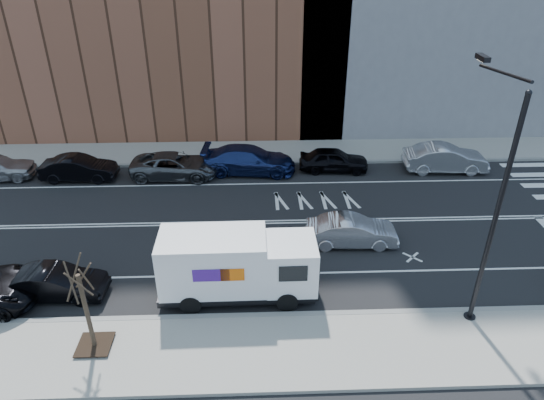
{
  "coord_description": "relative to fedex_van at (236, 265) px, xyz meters",
  "views": [
    {
      "loc": [
        -1.12,
        -21.17,
        13.2
      ],
      "look_at": [
        -0.36,
        -0.17,
        1.4
      ],
      "focal_mm": 32.0,
      "sensor_mm": 36.0,
      "label": 1
    }
  ],
  "objects": [
    {
      "name": "ground",
      "position": [
        1.97,
        5.6,
        -1.51
      ],
      "size": [
        120.0,
        120.0,
        0.0
      ],
      "primitive_type": "plane",
      "color": "black",
      "rests_on": "ground"
    },
    {
      "name": "sidewalk_near",
      "position": [
        1.97,
        -3.2,
        -1.44
      ],
      "size": [
        44.0,
        3.6,
        0.15
      ],
      "primitive_type": "cube",
      "color": "gray",
      "rests_on": "ground"
    },
    {
      "name": "sidewalk_far",
      "position": [
        1.97,
        14.4,
        -1.44
      ],
      "size": [
        44.0,
        3.6,
        0.15
      ],
      "primitive_type": "cube",
      "color": "gray",
      "rests_on": "ground"
    },
    {
      "name": "curb_near",
      "position": [
        1.97,
        -1.4,
        -1.43
      ],
      "size": [
        44.0,
        0.25,
        0.17
      ],
      "primitive_type": "cube",
      "color": "gray",
      "rests_on": "ground"
    },
    {
      "name": "curb_far",
      "position": [
        1.97,
        12.6,
        -1.43
      ],
      "size": [
        44.0,
        0.25,
        0.17
      ],
      "primitive_type": "cube",
      "color": "gray",
      "rests_on": "ground"
    },
    {
      "name": "road_markings",
      "position": [
        1.97,
        5.6,
        -1.51
      ],
      "size": [
        40.0,
        8.6,
        0.01
      ],
      "primitive_type": null,
      "color": "white",
      "rests_on": "ground"
    },
    {
      "name": "streetlight",
      "position": [
        8.97,
        -1.31,
        3.57
      ],
      "size": [
        0.44,
        4.02,
        9.34
      ],
      "color": "black",
      "rests_on": "ground"
    },
    {
      "name": "street_tree",
      "position": [
        -5.03,
        -2.8,
        -0.06
      ],
      "size": [
        1.2,
        1.2,
        3.75
      ],
      "color": "black",
      "rests_on": "ground"
    },
    {
      "name": "fedex_van",
      "position": [
        0.0,
        0.0,
        0.0
      ],
      "size": [
        6.34,
        2.31,
        2.88
      ],
      "rotation": [
        0.0,
        0.0,
        0.01
      ],
      "color": "black",
      "rests_on": "ground"
    },
    {
      "name": "far_parked_b",
      "position": [
        -9.72,
        10.92,
        -0.79
      ],
      "size": [
        4.44,
        1.63,
        1.45
      ],
      "primitive_type": "imported",
      "rotation": [
        0.0,
        0.0,
        1.55
      ],
      "color": "black",
      "rests_on": "ground"
    },
    {
      "name": "far_parked_c",
      "position": [
        -4.05,
        11.08,
        -0.79
      ],
      "size": [
        5.33,
        2.64,
        1.45
      ],
      "primitive_type": "imported",
      "rotation": [
        0.0,
        0.0,
        1.53
      ],
      "color": "#4B4E53",
      "rests_on": "ground"
    },
    {
      "name": "far_parked_d",
      "position": [
        0.42,
        11.56,
        -0.69
      ],
      "size": [
        5.85,
        2.8,
        1.64
      ],
      "primitive_type": "imported",
      "rotation": [
        0.0,
        0.0,
        1.48
      ],
      "color": "navy",
      "rests_on": "ground"
    },
    {
      "name": "far_parked_e",
      "position": [
        5.66,
        11.59,
        -0.79
      ],
      "size": [
        4.35,
        2.01,
        1.44
      ],
      "primitive_type": "imported",
      "rotation": [
        0.0,
        0.0,
        1.5
      ],
      "color": "black",
      "rests_on": "ground"
    },
    {
      "name": "far_parked_f",
      "position": [
        12.53,
        11.31,
        -0.69
      ],
      "size": [
        5.1,
        1.96,
        1.66
      ],
      "primitive_type": "imported",
      "rotation": [
        0.0,
        0.0,
        1.53
      ],
      "color": "#B8B9BD",
      "rests_on": "ground"
    },
    {
      "name": "driving_sedan",
      "position": [
        5.32,
        3.52,
        -0.81
      ],
      "size": [
        4.31,
        1.61,
        1.41
      ],
      "primitive_type": "imported",
      "rotation": [
        0.0,
        0.0,
        1.54
      ],
      "color": "silver",
      "rests_on": "ground"
    },
    {
      "name": "near_parked_rear_a",
      "position": [
        -7.36,
        0.18,
        -0.85
      ],
      "size": [
        4.11,
        1.57,
        1.34
      ],
      "primitive_type": "imported",
      "rotation": [
        0.0,
        0.0,
        1.53
      ],
      "color": "black",
      "rests_on": "ground"
    }
  ]
}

